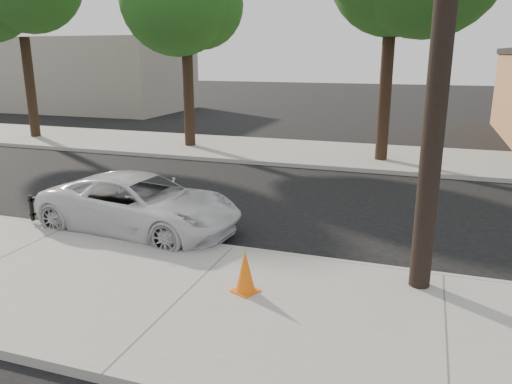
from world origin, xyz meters
TOP-DOWN VIEW (x-y plane):
  - ground at (0.00, 0.00)m, footprint 120.00×120.00m
  - near_sidewalk at (0.00, -4.30)m, footprint 90.00×4.40m
  - far_sidewalk at (0.00, 8.50)m, footprint 90.00×5.00m
  - curb_near at (0.00, -2.10)m, footprint 90.00×0.12m
  - building_far at (-20.00, 20.00)m, footprint 14.00×8.00m
  - police_cruiser at (-2.47, -1.52)m, footprint 4.85×2.58m
  - traffic_cone at (0.91, -3.87)m, footprint 0.49×0.49m

SIDE VIEW (x-z plane):
  - ground at x=0.00m, z-range 0.00..0.00m
  - near_sidewalk at x=0.00m, z-range 0.00..0.15m
  - far_sidewalk at x=0.00m, z-range 0.00..0.15m
  - curb_near at x=0.00m, z-range -0.01..0.15m
  - traffic_cone at x=0.91m, z-range 0.14..0.86m
  - police_cruiser at x=-2.47m, z-range 0.00..1.30m
  - building_far at x=-20.00m, z-range 0.00..5.00m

